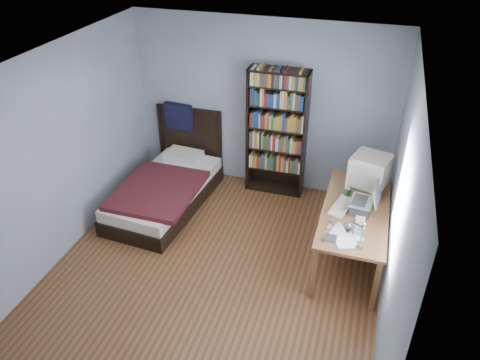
{
  "coord_description": "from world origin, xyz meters",
  "views": [
    {
      "loc": [
        1.52,
        -3.96,
        3.88
      ],
      "look_at": [
        0.11,
        0.62,
        0.91
      ],
      "focal_mm": 35.0,
      "sensor_mm": 36.0,
      "label": 1
    }
  ],
  "objects_px": {
    "crt_monitor": "(369,171)",
    "desk": "(356,208)",
    "keyboard": "(341,207)",
    "bookshelf": "(277,133)",
    "desk_lamp": "(351,231)",
    "soda_can": "(347,193)",
    "laptop": "(363,205)",
    "bed": "(167,187)",
    "speaker": "(359,226)"
  },
  "relations": [
    {
      "from": "laptop",
      "to": "bookshelf",
      "type": "distance_m",
      "value": 1.86
    },
    {
      "from": "desk",
      "to": "desk_lamp",
      "type": "bearing_deg",
      "value": -90.5
    },
    {
      "from": "laptop",
      "to": "soda_can",
      "type": "distance_m",
      "value": 0.34
    },
    {
      "from": "soda_can",
      "to": "bed",
      "type": "distance_m",
      "value": 2.59
    },
    {
      "from": "laptop",
      "to": "desk_lamp",
      "type": "relative_size",
      "value": 0.66
    },
    {
      "from": "bed",
      "to": "crt_monitor",
      "type": "bearing_deg",
      "value": -0.02
    },
    {
      "from": "desk_lamp",
      "to": "bed",
      "type": "relative_size",
      "value": 0.28
    },
    {
      "from": "desk_lamp",
      "to": "soda_can",
      "type": "distance_m",
      "value": 1.35
    },
    {
      "from": "bookshelf",
      "to": "laptop",
      "type": "bearing_deg",
      "value": -44.98
    },
    {
      "from": "desk",
      "to": "soda_can",
      "type": "height_order",
      "value": "soda_can"
    },
    {
      "from": "bookshelf",
      "to": "soda_can",
      "type": "bearing_deg",
      "value": -43.07
    },
    {
      "from": "crt_monitor",
      "to": "laptop",
      "type": "height_order",
      "value": "crt_monitor"
    },
    {
      "from": "keyboard",
      "to": "bookshelf",
      "type": "relative_size",
      "value": 0.24
    },
    {
      "from": "laptop",
      "to": "keyboard",
      "type": "xyz_separation_m",
      "value": [
        -0.23,
        0.03,
        -0.09
      ]
    },
    {
      "from": "speaker",
      "to": "bookshelf",
      "type": "distance_m",
      "value": 2.17
    },
    {
      "from": "desk_lamp",
      "to": "bookshelf",
      "type": "height_order",
      "value": "bookshelf"
    },
    {
      "from": "laptop",
      "to": "keyboard",
      "type": "distance_m",
      "value": 0.25
    },
    {
      "from": "speaker",
      "to": "bookshelf",
      "type": "height_order",
      "value": "bookshelf"
    },
    {
      "from": "crt_monitor",
      "to": "bookshelf",
      "type": "height_order",
      "value": "bookshelf"
    },
    {
      "from": "keyboard",
      "to": "soda_can",
      "type": "height_order",
      "value": "soda_can"
    },
    {
      "from": "crt_monitor",
      "to": "desk_lamp",
      "type": "relative_size",
      "value": 0.87
    },
    {
      "from": "desk",
      "to": "bookshelf",
      "type": "distance_m",
      "value": 1.57
    },
    {
      "from": "desk_lamp",
      "to": "bookshelf",
      "type": "relative_size",
      "value": 0.32
    },
    {
      "from": "laptop",
      "to": "bed",
      "type": "distance_m",
      "value": 2.82
    },
    {
      "from": "desk",
      "to": "desk_lamp",
      "type": "relative_size",
      "value": 2.87
    },
    {
      "from": "desk_lamp",
      "to": "keyboard",
      "type": "distance_m",
      "value": 1.14
    },
    {
      "from": "keyboard",
      "to": "soda_can",
      "type": "relative_size",
      "value": 3.64
    },
    {
      "from": "desk_lamp",
      "to": "soda_can",
      "type": "xyz_separation_m",
      "value": [
        -0.12,
        1.28,
        -0.41
      ]
    },
    {
      "from": "keyboard",
      "to": "soda_can",
      "type": "xyz_separation_m",
      "value": [
        0.04,
        0.24,
        0.05
      ]
    },
    {
      "from": "crt_monitor",
      "to": "bed",
      "type": "relative_size",
      "value": 0.25
    },
    {
      "from": "crt_monitor",
      "to": "laptop",
      "type": "relative_size",
      "value": 1.32
    },
    {
      "from": "speaker",
      "to": "soda_can",
      "type": "xyz_separation_m",
      "value": [
        -0.19,
        0.67,
        -0.04
      ]
    },
    {
      "from": "desk",
      "to": "speaker",
      "type": "relative_size",
      "value": 8.52
    },
    {
      "from": "speaker",
      "to": "bed",
      "type": "relative_size",
      "value": 0.09
    },
    {
      "from": "laptop",
      "to": "crt_monitor",
      "type": "bearing_deg",
      "value": 88.61
    },
    {
      "from": "desk_lamp",
      "to": "speaker",
      "type": "height_order",
      "value": "desk_lamp"
    },
    {
      "from": "desk_lamp",
      "to": "laptop",
      "type": "bearing_deg",
      "value": 85.38
    },
    {
      "from": "desk_lamp",
      "to": "bookshelf",
      "type": "xyz_separation_m",
      "value": [
        -1.24,
        2.33,
        -0.27
      ]
    },
    {
      "from": "keyboard",
      "to": "desk_lamp",
      "type": "bearing_deg",
      "value": -67.19
    },
    {
      "from": "desk_lamp",
      "to": "speaker",
      "type": "relative_size",
      "value": 2.97
    },
    {
      "from": "desk",
      "to": "bed",
      "type": "relative_size",
      "value": 0.81
    },
    {
      "from": "crt_monitor",
      "to": "bookshelf",
      "type": "relative_size",
      "value": 0.28
    },
    {
      "from": "laptop",
      "to": "bookshelf",
      "type": "xyz_separation_m",
      "value": [
        -1.32,
        1.32,
        0.1
      ]
    },
    {
      "from": "laptop",
      "to": "speaker",
      "type": "distance_m",
      "value": 0.41
    },
    {
      "from": "crt_monitor",
      "to": "soda_can",
      "type": "xyz_separation_m",
      "value": [
        -0.21,
        -0.24,
        -0.21
      ]
    },
    {
      "from": "desk_lamp",
      "to": "bed",
      "type": "bearing_deg",
      "value": 149.92
    },
    {
      "from": "laptop",
      "to": "bookshelf",
      "type": "height_order",
      "value": "bookshelf"
    },
    {
      "from": "desk",
      "to": "speaker",
      "type": "bearing_deg",
      "value": -86.09
    },
    {
      "from": "crt_monitor",
      "to": "desk",
      "type": "bearing_deg",
      "value": 171.52
    },
    {
      "from": "desk",
      "to": "crt_monitor",
      "type": "relative_size",
      "value": 3.29
    }
  ]
}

